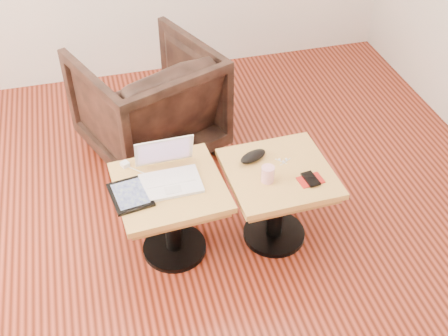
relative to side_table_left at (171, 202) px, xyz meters
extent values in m
cube|color=#411309|center=(0.01, -0.16, -0.39)|extent=(4.50, 4.50, 0.01)
cylinder|color=black|center=(0.00, 0.00, -0.37)|extent=(0.37, 0.37, 0.03)
cylinder|color=black|center=(0.00, 0.00, -0.13)|extent=(0.09, 0.09, 0.45)
cube|color=#A96F41|center=(0.00, 0.00, 0.07)|extent=(0.56, 0.56, 0.04)
cube|color=#AA8642|center=(0.00, 0.00, 0.11)|extent=(0.61, 0.61, 0.04)
cylinder|color=black|center=(0.61, -0.04, -0.37)|extent=(0.37, 0.37, 0.03)
cylinder|color=black|center=(0.61, -0.04, -0.13)|extent=(0.09, 0.09, 0.45)
cube|color=#A96F41|center=(0.61, -0.04, 0.07)|extent=(0.54, 0.54, 0.04)
cube|color=#AA8642|center=(0.61, -0.04, 0.11)|extent=(0.59, 0.59, 0.04)
cube|color=white|center=(0.01, 0.00, 0.14)|extent=(0.32, 0.23, 0.02)
cube|color=silver|center=(0.01, 0.03, 0.15)|extent=(0.26, 0.11, 0.00)
cube|color=silver|center=(0.01, -0.07, 0.15)|extent=(0.09, 0.06, 0.00)
cube|color=white|center=(0.01, 0.14, 0.25)|extent=(0.32, 0.08, 0.20)
cube|color=maroon|center=(0.01, 0.14, 0.25)|extent=(0.28, 0.07, 0.17)
cube|color=black|center=(-0.21, -0.04, 0.14)|extent=(0.23, 0.28, 0.02)
cube|color=#191E38|center=(-0.21, -0.04, 0.15)|extent=(0.19, 0.23, 0.00)
cube|color=white|center=(-0.21, 0.21, 0.14)|extent=(0.06, 0.06, 0.02)
ellipsoid|color=black|center=(0.49, 0.08, 0.16)|extent=(0.19, 0.13, 0.05)
cylinder|color=#F36480|center=(0.52, -0.10, 0.18)|extent=(0.08, 0.08, 0.09)
sphere|color=white|center=(0.65, 0.02, 0.14)|extent=(0.02, 0.02, 0.02)
sphere|color=white|center=(0.67, 0.03, 0.14)|extent=(0.02, 0.02, 0.02)
sphere|color=white|center=(0.63, 0.04, 0.14)|extent=(0.02, 0.02, 0.02)
cylinder|color=white|center=(0.65, 0.02, 0.13)|extent=(0.08, 0.05, 0.00)
cube|color=maroon|center=(0.74, -0.16, 0.13)|extent=(0.14, 0.11, 0.01)
cube|color=black|center=(0.74, -0.16, 0.14)|extent=(0.08, 0.12, 0.01)
imported|color=black|center=(0.03, 1.01, 0.00)|extent=(1.09, 1.10, 0.78)
camera|label=1|loc=(-0.28, -2.22, 2.14)|focal=45.00mm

